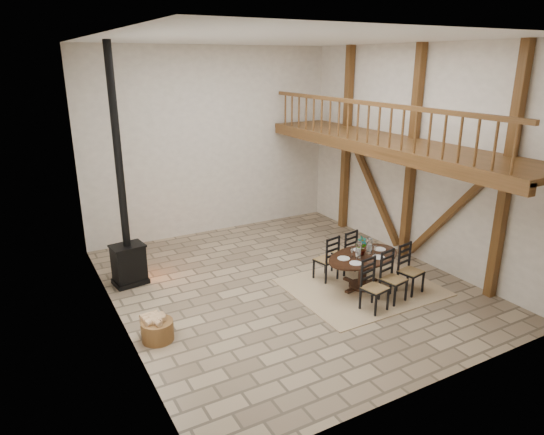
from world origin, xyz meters
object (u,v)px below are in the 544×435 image
log_basket (158,330)px  dining_table (367,272)px  log_stack (152,326)px  wood_stove (126,235)px

log_basket → dining_table: bearing=-2.9°
dining_table → log_stack: (-4.47, 0.36, -0.19)m
dining_table → wood_stove: wood_stove is taller
log_basket → log_stack: bearing=113.7°
log_stack → log_basket: bearing=-66.3°
log_stack → dining_table: bearing=-4.6°
wood_stove → log_basket: bearing=-100.4°
dining_table → log_basket: (-4.41, 0.23, -0.21)m
wood_stove → log_basket: size_ratio=9.11×
wood_stove → log_stack: 2.53m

